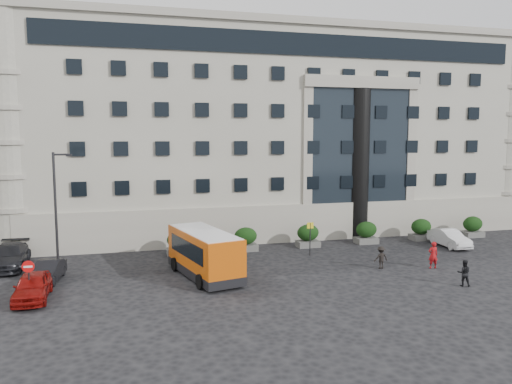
{
  "coord_description": "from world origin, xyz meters",
  "views": [
    {
      "loc": [
        -7.86,
        -29.48,
        9.04
      ],
      "look_at": [
        1.17,
        4.54,
        5.0
      ],
      "focal_mm": 35.0,
      "sensor_mm": 36.0,
      "label": 1
    }
  ],
  "objects_px": {
    "no_entry_sign": "(29,273)",
    "parked_car_c": "(9,256)",
    "hedge_d": "(366,232)",
    "parked_car_a": "(32,287)",
    "parked_car_d": "(24,240)",
    "hedge_f": "(473,227)",
    "parked_car_b": "(48,271)",
    "red_truck": "(53,226)",
    "pedestrian_a": "(433,255)",
    "white_taxi": "(449,238)",
    "hedge_a": "(179,243)",
    "hedge_e": "(421,229)",
    "street_lamp": "(57,211)",
    "bus_stop_sign": "(310,233)",
    "hedge_b": "(246,239)",
    "minibus": "(204,252)",
    "hedge_c": "(308,236)",
    "pedestrian_c": "(381,257)",
    "pedestrian_b": "(464,273)"
  },
  "relations": [
    {
      "from": "hedge_d",
      "to": "hedge_e",
      "type": "height_order",
      "value": "same"
    },
    {
      "from": "hedge_b",
      "to": "hedge_f",
      "type": "height_order",
      "value": "same"
    },
    {
      "from": "bus_stop_sign",
      "to": "white_taxi",
      "type": "height_order",
      "value": "bus_stop_sign"
    },
    {
      "from": "pedestrian_a",
      "to": "street_lamp",
      "type": "bearing_deg",
      "value": -2.28
    },
    {
      "from": "red_truck",
      "to": "white_taxi",
      "type": "height_order",
      "value": "red_truck"
    },
    {
      "from": "hedge_f",
      "to": "no_entry_sign",
      "type": "xyz_separation_m",
      "value": [
        -35.0,
        -8.84,
        0.72
      ]
    },
    {
      "from": "white_taxi",
      "to": "pedestrian_b",
      "type": "xyz_separation_m",
      "value": [
        -5.84,
        -9.45,
        0.09
      ]
    },
    {
      "from": "parked_car_d",
      "to": "hedge_b",
      "type": "bearing_deg",
      "value": -20.91
    },
    {
      "from": "street_lamp",
      "to": "no_entry_sign",
      "type": "distance_m",
      "value": 4.98
    },
    {
      "from": "hedge_b",
      "to": "pedestrian_a",
      "type": "height_order",
      "value": "pedestrian_a"
    },
    {
      "from": "hedge_c",
      "to": "pedestrian_c",
      "type": "height_order",
      "value": "hedge_c"
    },
    {
      "from": "parked_car_c",
      "to": "hedge_e",
      "type": "bearing_deg",
      "value": 0.2
    },
    {
      "from": "parked_car_a",
      "to": "hedge_f",
      "type": "bearing_deg",
      "value": 12.94
    },
    {
      "from": "parked_car_d",
      "to": "bus_stop_sign",
      "type": "bearing_deg",
      "value": -24.62
    },
    {
      "from": "parked_car_c",
      "to": "red_truck",
      "type": "bearing_deg",
      "value": 77.26
    },
    {
      "from": "hedge_c",
      "to": "minibus",
      "type": "bearing_deg",
      "value": -145.99
    },
    {
      "from": "parked_car_d",
      "to": "white_taxi",
      "type": "bearing_deg",
      "value": -17.73
    },
    {
      "from": "hedge_b",
      "to": "no_entry_sign",
      "type": "distance_m",
      "value": 16.74
    },
    {
      "from": "parked_car_a",
      "to": "parked_car_d",
      "type": "relative_size",
      "value": 0.85
    },
    {
      "from": "hedge_f",
      "to": "street_lamp",
      "type": "xyz_separation_m",
      "value": [
        -33.94,
        -4.8,
        3.44
      ]
    },
    {
      "from": "hedge_e",
      "to": "parked_car_d",
      "type": "bearing_deg",
      "value": 171.24
    },
    {
      "from": "minibus",
      "to": "parked_car_a",
      "type": "bearing_deg",
      "value": 178.0
    },
    {
      "from": "hedge_d",
      "to": "minibus",
      "type": "height_order",
      "value": "minibus"
    },
    {
      "from": "hedge_d",
      "to": "white_taxi",
      "type": "relative_size",
      "value": 0.43
    },
    {
      "from": "hedge_a",
      "to": "hedge_b",
      "type": "height_order",
      "value": "same"
    },
    {
      "from": "hedge_b",
      "to": "pedestrian_a",
      "type": "relative_size",
      "value": 1.0
    },
    {
      "from": "parked_car_d",
      "to": "parked_car_a",
      "type": "bearing_deg",
      "value": -82.59
    },
    {
      "from": "hedge_b",
      "to": "parked_car_b",
      "type": "height_order",
      "value": "hedge_b"
    },
    {
      "from": "hedge_b",
      "to": "minibus",
      "type": "height_order",
      "value": "minibus"
    },
    {
      "from": "white_taxi",
      "to": "hedge_e",
      "type": "bearing_deg",
      "value": 106.27
    },
    {
      "from": "pedestrian_b",
      "to": "pedestrian_c",
      "type": "height_order",
      "value": "pedestrian_b"
    },
    {
      "from": "minibus",
      "to": "pedestrian_c",
      "type": "bearing_deg",
      "value": -18.8
    },
    {
      "from": "red_truck",
      "to": "pedestrian_a",
      "type": "xyz_separation_m",
      "value": [
        26.14,
        -16.16,
        -0.36
      ]
    },
    {
      "from": "parked_car_b",
      "to": "parked_car_c",
      "type": "bearing_deg",
      "value": 133.16
    },
    {
      "from": "white_taxi",
      "to": "hedge_a",
      "type": "bearing_deg",
      "value": 174.18
    },
    {
      "from": "hedge_a",
      "to": "parked_car_b",
      "type": "bearing_deg",
      "value": -150.17
    },
    {
      "from": "hedge_e",
      "to": "pedestrian_c",
      "type": "height_order",
      "value": "hedge_e"
    },
    {
      "from": "hedge_f",
      "to": "pedestrian_b",
      "type": "bearing_deg",
      "value": -129.93
    },
    {
      "from": "hedge_d",
      "to": "parked_car_c",
      "type": "bearing_deg",
      "value": -178.43
    },
    {
      "from": "parked_car_d",
      "to": "pedestrian_a",
      "type": "height_order",
      "value": "pedestrian_a"
    },
    {
      "from": "hedge_e",
      "to": "pedestrian_c",
      "type": "relative_size",
      "value": 1.19
    },
    {
      "from": "no_entry_sign",
      "to": "parked_car_c",
      "type": "height_order",
      "value": "no_entry_sign"
    },
    {
      "from": "parked_car_a",
      "to": "parked_car_c",
      "type": "bearing_deg",
      "value": 108.89
    },
    {
      "from": "hedge_b",
      "to": "red_truck",
      "type": "bearing_deg",
      "value": 152.5
    },
    {
      "from": "hedge_d",
      "to": "parked_car_d",
      "type": "bearing_deg",
      "value": 169.61
    },
    {
      "from": "hedge_d",
      "to": "pedestrian_a",
      "type": "height_order",
      "value": "pedestrian_a"
    },
    {
      "from": "parked_car_d",
      "to": "pedestrian_a",
      "type": "relative_size",
      "value": 2.78
    },
    {
      "from": "street_lamp",
      "to": "pedestrian_a",
      "type": "height_order",
      "value": "street_lamp"
    },
    {
      "from": "hedge_c",
      "to": "parked_car_d",
      "type": "bearing_deg",
      "value": 167.24
    },
    {
      "from": "hedge_a",
      "to": "pedestrian_b",
      "type": "height_order",
      "value": "hedge_a"
    }
  ]
}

